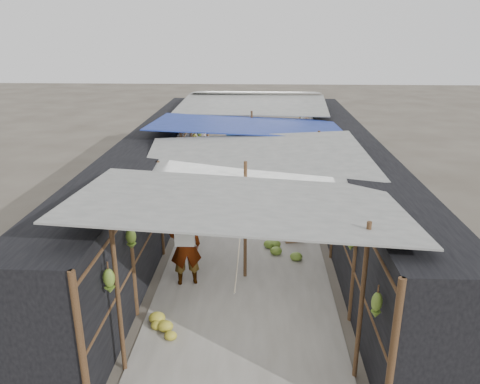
# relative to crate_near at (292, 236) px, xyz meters

# --- Properties ---
(ground) EXTENTS (80.00, 80.00, 0.00)m
(ground) POSITION_rel_crate_near_xyz_m (-1.14, -4.88, -0.13)
(ground) COLOR #6B6356
(ground) RESTS_ON ground
(aisle_slab) EXTENTS (3.60, 16.00, 0.02)m
(aisle_slab) POSITION_rel_crate_near_xyz_m (-1.14, 1.62, -0.12)
(aisle_slab) COLOR #9E998E
(aisle_slab) RESTS_ON ground
(stall_left) EXTENTS (1.40, 15.00, 2.30)m
(stall_left) POSITION_rel_crate_near_xyz_m (-3.84, 1.62, 1.02)
(stall_left) COLOR black
(stall_left) RESTS_ON ground
(stall_right) EXTENTS (1.40, 15.00, 2.30)m
(stall_right) POSITION_rel_crate_near_xyz_m (1.56, 1.62, 1.02)
(stall_right) COLOR black
(stall_right) RESTS_ON ground
(crate_near) EXTENTS (0.53, 0.46, 0.27)m
(crate_near) POSITION_rel_crate_near_xyz_m (0.00, 0.00, 0.00)
(crate_near) COLOR #8E6948
(crate_near) RESTS_ON ground
(crate_mid) EXTENTS (0.58, 0.51, 0.29)m
(crate_mid) POSITION_rel_crate_near_xyz_m (-0.66, 0.93, 0.01)
(crate_mid) COLOR #8E6948
(crate_mid) RESTS_ON ground
(crate_back) EXTENTS (0.50, 0.46, 0.26)m
(crate_back) POSITION_rel_crate_near_xyz_m (-1.80, 4.26, -0.01)
(crate_back) COLOR #8E6948
(crate_back) RESTS_ON ground
(black_basin) EXTENTS (0.61, 0.61, 0.18)m
(black_basin) POSITION_rel_crate_near_xyz_m (0.56, 5.51, -0.04)
(black_basin) COLOR black
(black_basin) RESTS_ON ground
(vendor_elderly) EXTENTS (0.73, 0.57, 1.76)m
(vendor_elderly) POSITION_rel_crate_near_xyz_m (-2.35, -2.22, 0.75)
(vendor_elderly) COLOR white
(vendor_elderly) RESTS_ON ground
(shopper_blue) EXTENTS (0.80, 0.66, 1.52)m
(shopper_blue) POSITION_rel_crate_near_xyz_m (-0.93, 3.14, 0.63)
(shopper_blue) COLOR navy
(shopper_blue) RESTS_ON ground
(vendor_seated) EXTENTS (0.38, 0.61, 0.90)m
(vendor_seated) POSITION_rel_crate_near_xyz_m (0.49, 2.11, 0.32)
(vendor_seated) COLOR #48453F
(vendor_seated) RESTS_ON ground
(market_canopy) EXTENTS (5.62, 15.20, 2.77)m
(market_canopy) POSITION_rel_crate_near_xyz_m (-1.12, 1.96, 2.27)
(market_canopy) COLOR brown
(market_canopy) RESTS_ON ground
(hanging_bananas) EXTENTS (3.95, 14.23, 0.85)m
(hanging_bananas) POSITION_rel_crate_near_xyz_m (-1.20, 1.58, 1.47)
(hanging_bananas) COLOR olive
(hanging_bananas) RESTS_ON ground
(floor_bananas) EXTENTS (3.89, 10.93, 0.35)m
(floor_bananas) POSITION_rel_crate_near_xyz_m (-1.07, 1.86, 0.03)
(floor_bananas) COLOR #ACA12C
(floor_bananas) RESTS_ON ground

